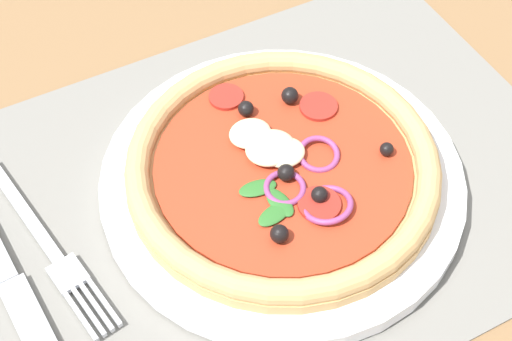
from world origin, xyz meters
TOP-DOWN VIEW (x-y plane):
  - ground_plane at (0.00, 0.00)cm, footprint 190.00×140.00cm
  - placemat at (0.00, 0.00)cm, footprint 50.59×34.81cm
  - plate at (-2.71, 0.61)cm, footprint 27.30×27.30cm
  - pizza at (-2.72, 0.59)cm, footprint 23.21×23.21cm
  - fork at (14.62, -1.78)cm, footprint 4.47×18.00cm
  - knife at (17.80, 1.03)cm, footprint 3.18×20.07cm

SIDE VIEW (x-z plane):
  - ground_plane at x=0.00cm, z-range -2.40..0.00cm
  - placemat at x=0.00cm, z-range 0.00..0.40cm
  - fork at x=14.62cm, z-range 0.40..0.84cm
  - knife at x=17.80cm, z-range 0.35..0.96cm
  - plate at x=-2.71cm, z-range 0.40..1.80cm
  - pizza at x=-2.72cm, z-range 1.57..4.21cm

